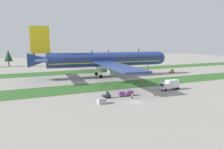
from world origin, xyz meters
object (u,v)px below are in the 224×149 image
object	(u,v)px
airliner	(103,59)
cargo_dolly_lead	(122,94)
uld_container_1	(102,101)
taxiway_marker_0	(150,84)
uld_container_0	(101,101)
taxiway_marker_3	(158,83)
pushback_tractor	(172,71)
ground_crew_loader	(132,96)
taxiway_marker_2	(111,87)
catering_truck	(170,85)
baggage_tug	(107,95)
cargo_dolly_second	(130,93)
ground_crew_marshaller	(155,93)
taxiway_marker_1	(111,87)

from	to	relation	value
airliner	cargo_dolly_lead	xyz separation A→B (m)	(-8.38, -38.05, -7.66)
uld_container_1	taxiway_marker_0	xyz separation A→B (m)	(27.46, 17.13, -0.49)
cargo_dolly_lead	uld_container_0	distance (m)	9.94
airliner	taxiway_marker_3	world-z (taller)	airliner
airliner	cargo_dolly_lead	bearing A→B (deg)	-8.03
pushback_tractor	ground_crew_loader	size ratio (longest dim) A/B	1.55
taxiway_marker_2	taxiway_marker_3	size ratio (longest dim) A/B	1.03
pushback_tractor	airliner	bearing A→B (deg)	90.00
airliner	taxiway_marker_0	distance (m)	29.08
catering_truck	taxiway_marker_3	world-z (taller)	catering_truck
airliner	uld_container_0	world-z (taller)	airliner
baggage_tug	ground_crew_loader	world-z (taller)	baggage_tug
uld_container_1	taxiway_marker_2	world-z (taller)	uld_container_1
cargo_dolly_second	ground_crew_marshaller	bearing A→B (deg)	-115.42
airliner	ground_crew_marshaller	distance (m)	42.55
cargo_dolly_lead	taxiway_marker_2	xyz separation A→B (m)	(1.76, 12.63, -0.68)
taxiway_marker_0	taxiway_marker_3	xyz separation A→B (m)	(3.37, -0.27, -0.08)
ground_crew_loader	uld_container_0	bearing A→B (deg)	-103.09
pushback_tractor	uld_container_0	distance (m)	69.58
catering_truck	taxiway_marker_0	size ratio (longest dim) A/B	11.23
airliner	catering_truck	size ratio (longest dim) A/B	12.22
airliner	ground_crew_marshaller	bearing A→B (deg)	6.57
uld_container_1	taxiway_marker_0	bearing A→B (deg)	31.95
ground_crew_marshaller	ground_crew_loader	xyz separation A→B (m)	(-8.32, -0.11, 0.00)
baggage_tug	ground_crew_marshaller	bearing A→B (deg)	-102.75
pushback_tractor	uld_container_1	world-z (taller)	pushback_tractor
cargo_dolly_lead	cargo_dolly_second	bearing A→B (deg)	-90.00
taxiway_marker_0	taxiway_marker_3	world-z (taller)	taxiway_marker_0
taxiway_marker_2	taxiway_marker_3	xyz separation A→B (m)	(20.55, -0.64, -0.01)
pushback_tractor	taxiway_marker_1	bearing A→B (deg)	119.89
baggage_tug	taxiway_marker_3	world-z (taller)	baggage_tug
uld_container_0	taxiway_marker_0	bearing A→B (deg)	31.70
uld_container_1	taxiway_marker_2	xyz separation A→B (m)	(10.27, 17.51, -0.56)
taxiway_marker_1	taxiway_marker_2	distance (m)	0.15
uld_container_0	taxiway_marker_3	world-z (taller)	uld_container_0
uld_container_1	cargo_dolly_lead	bearing A→B (deg)	29.80
ground_crew_loader	taxiway_marker_3	world-z (taller)	ground_crew_loader
ground_crew_loader	ground_crew_marshaller	bearing A→B (deg)	72.44
cargo_dolly_lead	taxiway_marker_1	xyz separation A→B (m)	(1.79, 12.77, -0.67)
cargo_dolly_lead	uld_container_0	bearing A→B (deg)	121.02
uld_container_0	taxiway_marker_0	size ratio (longest dim) A/B	3.23
cargo_dolly_lead	cargo_dolly_second	size ratio (longest dim) A/B	1.00
taxiway_marker_1	taxiway_marker_3	bearing A→B (deg)	-2.19
pushback_tractor	uld_container_1	distance (m)	69.47
airliner	catering_truck	bearing A→B (deg)	22.01
cargo_dolly_lead	catering_truck	distance (m)	20.10
catering_truck	uld_container_1	size ratio (longest dim) A/B	3.48
ground_crew_marshaller	uld_container_1	world-z (taller)	ground_crew_marshaller
ground_crew_loader	taxiway_marker_0	size ratio (longest dim) A/B	2.81
taxiway_marker_1	catering_truck	bearing A→B (deg)	-31.95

